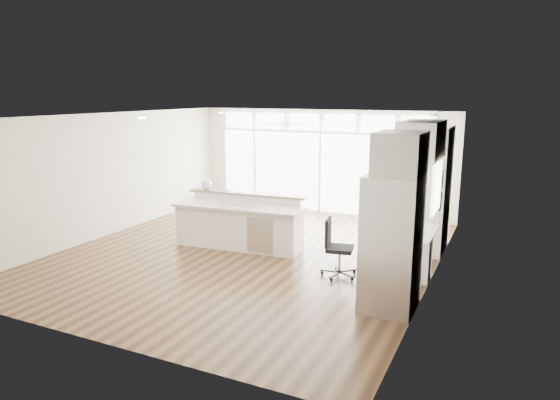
% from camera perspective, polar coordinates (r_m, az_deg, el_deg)
% --- Properties ---
extents(floor, '(7.00, 8.00, 0.02)m').
position_cam_1_polar(floor, '(10.00, -3.54, -6.13)').
color(floor, '#3D2412').
rests_on(floor, ground).
extents(ceiling, '(7.00, 8.00, 0.02)m').
position_cam_1_polar(ceiling, '(9.50, -3.76, 9.58)').
color(ceiling, white).
rests_on(ceiling, wall_back).
extents(wall_back, '(7.00, 0.04, 2.70)m').
position_cam_1_polar(wall_back, '(13.25, 4.76, 4.43)').
color(wall_back, beige).
rests_on(wall_back, floor).
extents(wall_front, '(7.00, 0.04, 2.70)m').
position_cam_1_polar(wall_front, '(6.55, -20.87, -4.38)').
color(wall_front, beige).
rests_on(wall_front, floor).
extents(wall_left, '(0.04, 8.00, 2.70)m').
position_cam_1_polar(wall_left, '(11.74, -18.80, 2.82)').
color(wall_left, beige).
rests_on(wall_left, floor).
extents(wall_right, '(0.04, 8.00, 2.70)m').
position_cam_1_polar(wall_right, '(8.56, 17.33, -0.36)').
color(wall_right, beige).
rests_on(wall_right, floor).
extents(glass_wall, '(5.80, 0.06, 2.08)m').
position_cam_1_polar(glass_wall, '(13.24, 4.65, 3.11)').
color(glass_wall, white).
rests_on(glass_wall, wall_back).
extents(transom_row, '(5.90, 0.06, 0.40)m').
position_cam_1_polar(transom_row, '(13.10, 4.75, 8.87)').
color(transom_row, white).
rests_on(transom_row, wall_back).
extents(desk_window, '(0.04, 0.85, 0.85)m').
position_cam_1_polar(desk_window, '(8.82, 17.44, 1.32)').
color(desk_window, white).
rests_on(desk_window, wall_right).
extents(ceiling_fan, '(1.16, 1.16, 0.32)m').
position_cam_1_polar(ceiling_fan, '(12.24, 0.63, 9.15)').
color(ceiling_fan, white).
rests_on(ceiling_fan, ceiling).
extents(recessed_lights, '(3.40, 3.00, 0.02)m').
position_cam_1_polar(recessed_lights, '(9.68, -3.17, 9.52)').
color(recessed_lights, '#F0DFCC').
rests_on(recessed_lights, ceiling).
extents(oven_cabinet, '(0.64, 1.20, 2.50)m').
position_cam_1_polar(oven_cabinet, '(10.37, 16.94, 1.22)').
color(oven_cabinet, white).
rests_on(oven_cabinet, floor).
extents(desk_nook, '(0.72, 1.30, 0.76)m').
position_cam_1_polar(desk_nook, '(9.15, 14.92, -5.72)').
color(desk_nook, white).
rests_on(desk_nook, floor).
extents(upper_cabinets, '(0.64, 1.30, 0.64)m').
position_cam_1_polar(upper_cabinets, '(8.75, 15.88, 6.63)').
color(upper_cabinets, white).
rests_on(upper_cabinets, wall_right).
extents(refrigerator, '(0.76, 0.90, 2.00)m').
position_cam_1_polar(refrigerator, '(7.42, 12.65, -4.78)').
color(refrigerator, silver).
rests_on(refrigerator, floor).
extents(fridge_cabinet, '(0.64, 0.90, 0.60)m').
position_cam_1_polar(fridge_cabinet, '(7.14, 13.60, 5.20)').
color(fridge_cabinet, white).
rests_on(fridge_cabinet, wall_right).
extents(framed_photos, '(0.06, 0.22, 0.80)m').
position_cam_1_polar(framed_photos, '(9.45, 17.92, 1.06)').
color(framed_photos, black).
rests_on(framed_photos, wall_right).
extents(kitchen_island, '(2.78, 1.23, 1.07)m').
position_cam_1_polar(kitchen_island, '(10.24, -4.72, -2.50)').
color(kitchen_island, white).
rests_on(kitchen_island, floor).
extents(rug, '(0.96, 0.84, 0.01)m').
position_cam_1_polar(rug, '(9.95, 11.65, -6.37)').
color(rug, '#362311').
rests_on(rug, floor).
extents(office_chair, '(0.60, 0.57, 1.01)m').
position_cam_1_polar(office_chair, '(8.68, 6.86, -5.49)').
color(office_chair, black).
rests_on(office_chair, floor).
extents(fishbowl, '(0.29, 0.29, 0.24)m').
position_cam_1_polar(fishbowl, '(10.88, -8.39, 1.82)').
color(fishbowl, silver).
rests_on(fishbowl, kitchen_island).
extents(monitor, '(0.14, 0.51, 0.42)m').
position_cam_1_polar(monitor, '(9.00, 14.62, -2.09)').
color(monitor, black).
rests_on(monitor, desk_nook).
extents(keyboard, '(0.14, 0.35, 0.02)m').
position_cam_1_polar(keyboard, '(9.08, 13.50, -3.21)').
color(keyboard, silver).
rests_on(keyboard, desk_nook).
extents(potted_plant, '(0.29, 0.32, 0.23)m').
position_cam_1_polar(potted_plant, '(10.21, 17.41, 8.77)').
color(potted_plant, '#255826').
rests_on(potted_plant, oven_cabinet).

